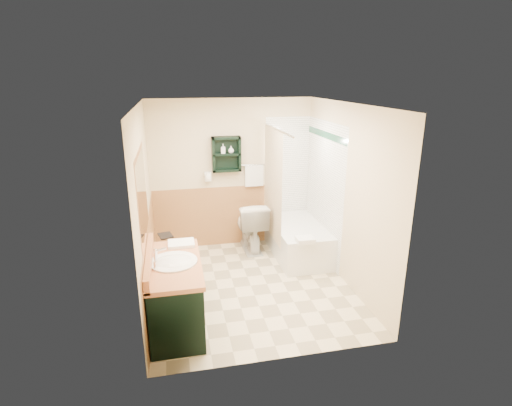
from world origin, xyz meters
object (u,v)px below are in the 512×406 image
object	(u,v)px
wall_shelf	(226,154)
vanity_book	(158,229)
soap_bottle_b	(231,150)
toilet	(251,226)
vanity	(176,294)
hair_dryer	(208,177)
bathtub	(297,239)
soap_bottle_a	(223,151)

from	to	relation	value
wall_shelf	vanity_book	size ratio (longest dim) A/B	2.51
wall_shelf	soap_bottle_b	xyz separation A→B (m)	(0.07, -0.01, 0.06)
wall_shelf	toilet	xyz separation A→B (m)	(0.34, -0.21, -1.15)
vanity_book	soap_bottle_b	xyz separation A→B (m)	(1.13, 1.34, 0.72)
toilet	vanity_book	bearing A→B (deg)	38.23
vanity_book	vanity	bearing A→B (deg)	-90.89
hair_dryer	vanity	distance (m)	2.34
vanity_book	wall_shelf	bearing A→B (deg)	38.36
bathtub	toilet	xyz separation A→B (m)	(-0.69, 0.33, 0.15)
soap_bottle_b	wall_shelf	bearing A→B (deg)	176.17
vanity	bathtub	bearing A→B (deg)	38.88
vanity	soap_bottle_b	size ratio (longest dim) A/B	10.89
hair_dryer	vanity	size ratio (longest dim) A/B	0.20
wall_shelf	vanity_book	bearing A→B (deg)	-128.32
wall_shelf	bathtub	bearing A→B (deg)	-27.85
wall_shelf	toilet	bearing A→B (deg)	-31.88
toilet	soap_bottle_a	size ratio (longest dim) A/B	5.58
hair_dryer	bathtub	world-z (taller)	hair_dryer
vanity	toilet	distance (m)	2.25
hair_dryer	toilet	world-z (taller)	hair_dryer
vanity	vanity_book	bearing A→B (deg)	102.43
hair_dryer	vanity_book	xyz separation A→B (m)	(-0.76, -1.37, -0.31)
wall_shelf	bathtub	xyz separation A→B (m)	(1.03, -0.54, -1.30)
bathtub	soap_bottle_b	world-z (taller)	soap_bottle_b
vanity_book	soap_bottle_a	xyz separation A→B (m)	(1.01, 1.34, 0.71)
bathtub	soap_bottle_a	size ratio (longest dim) A/B	10.19
hair_dryer	soap_bottle_b	distance (m)	0.56
bathtub	soap_bottle_a	bearing A→B (deg)	153.45
vanity_book	soap_bottle_b	distance (m)	1.89
vanity	vanity_book	distance (m)	0.92
toilet	soap_bottle_b	size ratio (longest dim) A/B	7.27
wall_shelf	hair_dryer	bearing A→B (deg)	175.24
wall_shelf	bathtub	size ratio (longest dim) A/B	0.37
wall_shelf	soap_bottle_b	bearing A→B (deg)	-3.83
toilet	hair_dryer	bearing A→B (deg)	-20.97
wall_shelf	soap_bottle_a	xyz separation A→B (m)	(-0.05, -0.01, 0.05)
soap_bottle_a	vanity	bearing A→B (deg)	-112.09
vanity	vanity_book	world-z (taller)	vanity_book
wall_shelf	bathtub	world-z (taller)	wall_shelf
hair_dryer	soap_bottle_a	xyz separation A→B (m)	(0.25, -0.03, 0.40)
toilet	soap_bottle_b	world-z (taller)	soap_bottle_b
vanity_book	soap_bottle_a	bearing A→B (deg)	39.57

